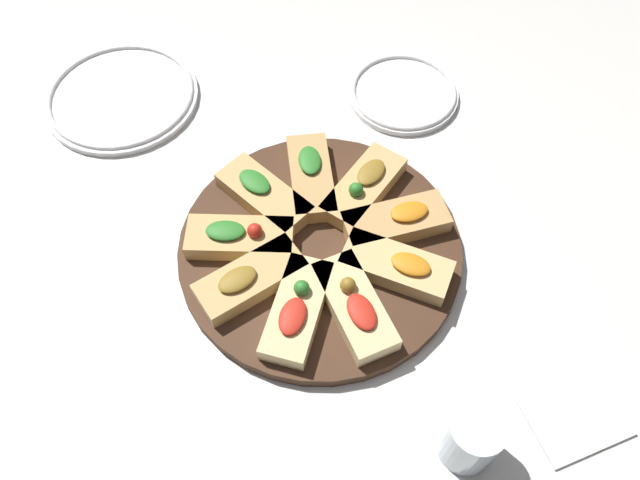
{
  "coord_description": "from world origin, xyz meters",
  "views": [
    {
      "loc": [
        -0.13,
        -0.45,
        0.76
      ],
      "look_at": [
        0.0,
        0.0,
        0.03
      ],
      "focal_mm": 35.0,
      "sensor_mm": 36.0,
      "label": 1
    }
  ],
  "objects_px": {
    "plate_right": "(403,93)",
    "napkin_stack": "(574,413)",
    "water_glass": "(471,437)",
    "plate_left": "(121,96)",
    "serving_board": "(320,249)"
  },
  "relations": [
    {
      "from": "water_glass",
      "to": "plate_right",
      "type": "bearing_deg",
      "value": 76.95
    },
    {
      "from": "water_glass",
      "to": "napkin_stack",
      "type": "distance_m",
      "value": 0.15
    },
    {
      "from": "plate_right",
      "to": "napkin_stack",
      "type": "distance_m",
      "value": 0.58
    },
    {
      "from": "serving_board",
      "to": "napkin_stack",
      "type": "bearing_deg",
      "value": -52.95
    },
    {
      "from": "plate_left",
      "to": "napkin_stack",
      "type": "distance_m",
      "value": 0.85
    },
    {
      "from": "serving_board",
      "to": "plate_right",
      "type": "bearing_deg",
      "value": 49.68
    },
    {
      "from": "napkin_stack",
      "to": "water_glass",
      "type": "bearing_deg",
      "value": 179.96
    },
    {
      "from": "water_glass",
      "to": "napkin_stack",
      "type": "bearing_deg",
      "value": -0.04
    },
    {
      "from": "serving_board",
      "to": "plate_right",
      "type": "height_order",
      "value": "serving_board"
    },
    {
      "from": "plate_right",
      "to": "water_glass",
      "type": "distance_m",
      "value": 0.59
    },
    {
      "from": "plate_right",
      "to": "water_glass",
      "type": "bearing_deg",
      "value": -103.05
    },
    {
      "from": "plate_left",
      "to": "water_glass",
      "type": "relative_size",
      "value": 2.82
    },
    {
      "from": "napkin_stack",
      "to": "plate_right",
      "type": "bearing_deg",
      "value": 91.27
    },
    {
      "from": "plate_right",
      "to": "napkin_stack",
      "type": "xyz_separation_m",
      "value": [
        0.01,
        -0.58,
        -0.0
      ]
    },
    {
      "from": "plate_left",
      "to": "plate_right",
      "type": "relative_size",
      "value": 1.39
    }
  ]
}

